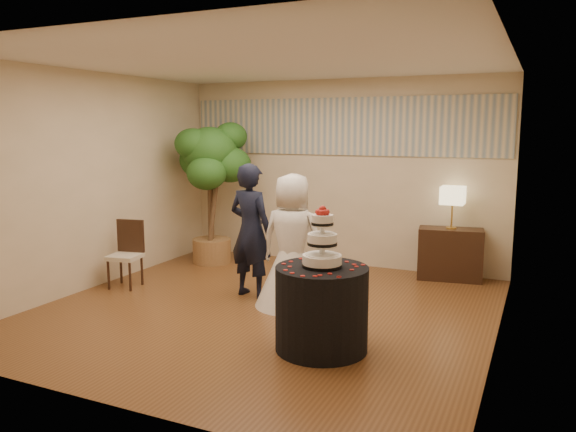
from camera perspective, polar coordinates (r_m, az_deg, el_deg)
The scene contains 15 objects.
floor at distance 6.58m, azimuth -2.28°, elevation -9.51°, with size 5.00×5.00×0.00m, color brown.
ceiling at distance 6.28m, azimuth -2.44°, elevation 15.49°, with size 5.00×5.00×0.00m, color white.
wall_back at distance 8.57m, azimuth 5.27°, elevation 4.36°, with size 5.00×0.06×2.80m, color beige.
wall_front at distance 4.23m, azimuth -17.92°, elevation -0.83°, with size 5.00×0.06×2.80m, color beige.
wall_left at distance 7.74m, azimuth -19.12°, elevation 3.40°, with size 0.06×5.00×2.80m, color beige.
wall_right at distance 5.61m, azimuth 21.04°, elevation 1.34°, with size 0.06×5.00×2.80m, color beige.
mural_border at distance 8.52m, azimuth 5.30°, elevation 9.05°, with size 4.90×0.02×0.85m, color #ABAC9E.
groom at distance 6.93m, azimuth -3.81°, elevation -1.49°, with size 0.61×0.40×1.66m, color black.
bride at distance 6.55m, azimuth 0.43°, elevation -2.49°, with size 0.89×0.89×1.57m, color white.
cake_table at distance 5.36m, azimuth 3.43°, elevation -9.36°, with size 0.88×0.88×0.80m, color black.
wedding_cake at distance 5.19m, azimuth 3.50°, elevation -2.10°, with size 0.37×0.37×0.58m, color white, non-canonical shape.
console at distance 8.07m, azimuth 16.14°, elevation -3.74°, with size 0.86×0.38×0.72m, color black.
table_lamp at distance 7.96m, azimuth 16.34°, elevation 0.82°, with size 0.31×0.31×0.58m, color beige, non-canonical shape.
ficus_tree at distance 8.66m, azimuth -7.86°, elevation 2.41°, with size 1.05×1.05×2.21m, color #26571C, non-canonical shape.
side_chair at distance 7.67m, azimuth -16.27°, elevation -3.79°, with size 0.40×0.42×0.88m, color black, non-canonical shape.
Camera 1 is at (2.84, -5.56, 2.09)m, focal length 35.00 mm.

